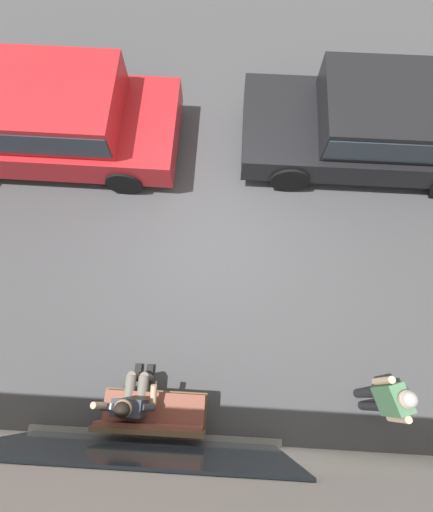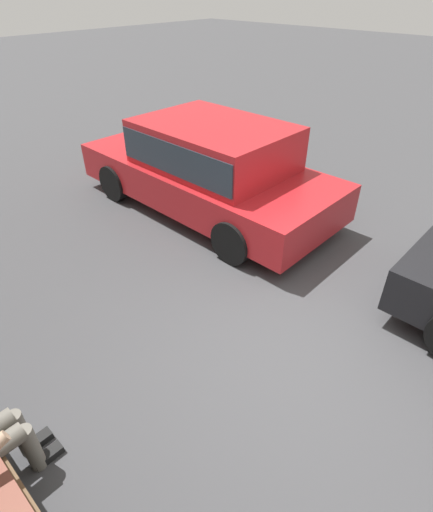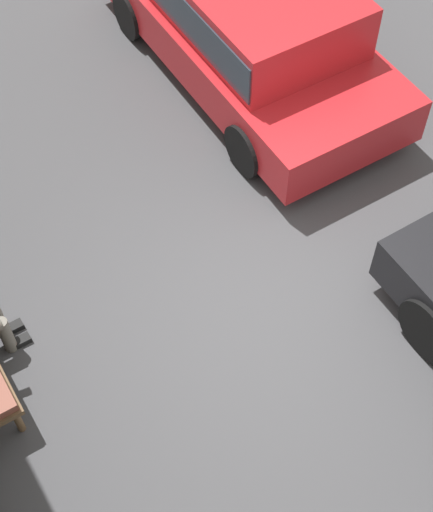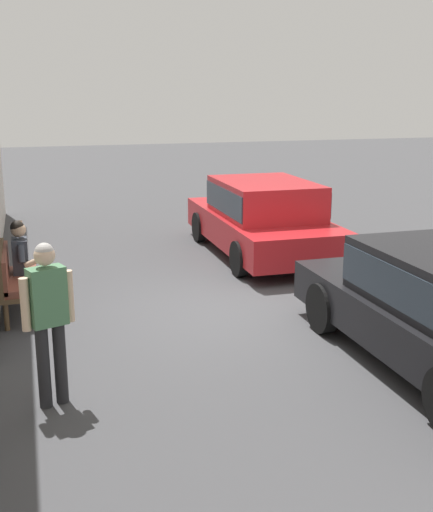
{
  "view_description": "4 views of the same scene",
  "coord_description": "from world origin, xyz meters",
  "px_view_note": "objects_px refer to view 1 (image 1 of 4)",
  "views": [
    {
      "loc": [
        -0.15,
        2.6,
        6.38
      ],
      "look_at": [
        -0.04,
        0.63,
        0.87
      ],
      "focal_mm": 28.0,
      "sensor_mm": 36.0,
      "label": 1
    },
    {
      "loc": [
        -1.32,
        2.6,
        3.28
      ],
      "look_at": [
        0.82,
        0.31,
        1.08
      ],
      "focal_mm": 28.0,
      "sensor_mm": 36.0,
      "label": 2
    },
    {
      "loc": [
        -3.31,
        2.6,
        6.79
      ],
      "look_at": [
        0.21,
        0.42,
        0.93
      ],
      "focal_mm": 55.0,
      "sensor_mm": 36.0,
      "label": 3
    },
    {
      "loc": [
        -8.61,
        2.6,
        3.18
      ],
      "look_at": [
        -0.1,
        0.07,
        0.87
      ],
      "focal_mm": 45.0,
      "sensor_mm": 36.0,
      "label": 4
    }
  ],
  "objects_px": {
    "bench": "(153,418)",
    "pedestrian_standing": "(387,399)",
    "parked_car_near": "(381,122)",
    "parked_car_mid": "(49,116)",
    "person_on_phone": "(132,400)"
  },
  "relations": [
    {
      "from": "person_on_phone",
      "to": "parked_car_mid",
      "type": "distance_m",
      "value": 4.87
    },
    {
      "from": "bench",
      "to": "parked_car_near",
      "type": "height_order",
      "value": "parked_car_near"
    },
    {
      "from": "parked_car_near",
      "to": "parked_car_mid",
      "type": "bearing_deg",
      "value": 1.95
    },
    {
      "from": "person_on_phone",
      "to": "parked_car_mid",
      "type": "height_order",
      "value": "parked_car_mid"
    },
    {
      "from": "bench",
      "to": "pedestrian_standing",
      "type": "xyz_separation_m",
      "value": [
        -3.01,
        -0.41,
        0.46
      ]
    },
    {
      "from": "bench",
      "to": "pedestrian_standing",
      "type": "relative_size",
      "value": 0.84
    },
    {
      "from": "parked_car_near",
      "to": "parked_car_mid",
      "type": "height_order",
      "value": "parked_car_mid"
    },
    {
      "from": "bench",
      "to": "parked_car_near",
      "type": "relative_size",
      "value": 0.32
    },
    {
      "from": "parked_car_mid",
      "to": "parked_car_near",
      "type": "bearing_deg",
      "value": -178.05
    },
    {
      "from": "person_on_phone",
      "to": "pedestrian_standing",
      "type": "distance_m",
      "value": 3.31
    },
    {
      "from": "bench",
      "to": "parked_car_mid",
      "type": "height_order",
      "value": "parked_car_mid"
    },
    {
      "from": "bench",
      "to": "parked_car_near",
      "type": "distance_m",
      "value": 5.93
    },
    {
      "from": "person_on_phone",
      "to": "parked_car_near",
      "type": "relative_size",
      "value": 0.3
    },
    {
      "from": "bench",
      "to": "pedestrian_standing",
      "type": "height_order",
      "value": "pedestrian_standing"
    },
    {
      "from": "parked_car_mid",
      "to": "pedestrian_standing",
      "type": "distance_m",
      "value": 6.77
    }
  ]
}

